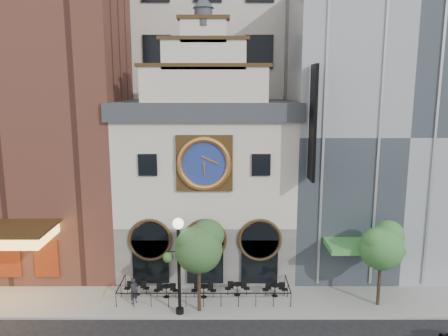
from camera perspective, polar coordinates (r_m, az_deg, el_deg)
ground at (r=26.87m, az=-2.81°, el=-19.17°), size 120.00×120.00×0.00m
sidewalk at (r=29.03m, az=-2.57°, el=-16.60°), size 44.00×5.00×0.15m
clock_building at (r=31.85m, az=-2.25°, el=-1.46°), size 12.60×8.78×18.65m
theater_building at (r=36.18m, az=-23.48°, el=8.57°), size 14.00×15.60×25.00m
retail_building at (r=35.45m, az=19.42°, el=4.83°), size 14.00×14.40×20.00m
office_tower at (r=43.82m, az=-1.74°, el=19.33°), size 20.00×16.00×40.00m
cafe_railing at (r=28.79m, az=-2.57°, el=-15.67°), size 10.60×2.60×0.90m
bistro_0 at (r=29.56m, az=-11.32°, el=-15.12°), size 1.58×0.68×0.90m
bistro_1 at (r=28.97m, az=-7.54°, el=-15.55°), size 1.58×0.68×0.90m
bistro_2 at (r=28.75m, az=-2.67°, el=-15.68°), size 1.58×0.68×0.90m
bistro_3 at (r=29.01m, az=1.73°, el=-15.42°), size 1.58×0.68×0.90m
bistro_4 at (r=29.04m, az=6.66°, el=-15.46°), size 1.58×0.68×0.90m
pedestrian at (r=28.41m, az=-11.66°, el=-15.46°), size 0.69×0.70×1.62m
lamppost at (r=25.74m, az=-5.94°, el=-11.28°), size 1.86×0.75×5.85m
tree_left at (r=25.82m, az=-3.23°, el=-10.06°), size 2.89×2.78×5.57m
tree_right at (r=28.19m, az=19.97°, el=-9.38°), size 2.73×2.63×5.27m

